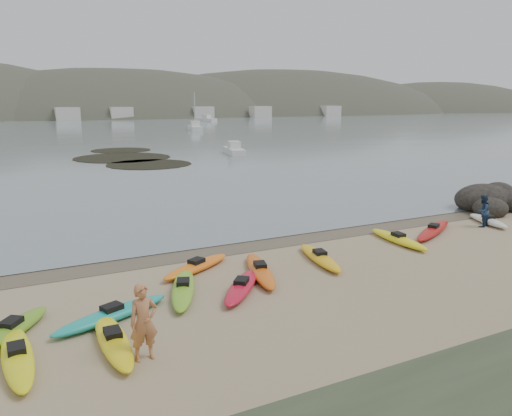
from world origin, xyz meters
TOP-DOWN VIEW (x-y plane):
  - ground at (0.00, 0.00)m, footprint 600.00×600.00m
  - wet_sand at (0.00, -0.30)m, footprint 60.00×60.00m
  - water at (0.00, 300.00)m, footprint 1200.00×1200.00m
  - kayaks at (-1.74, -4.31)m, footprint 23.62×7.68m
  - person_west at (-7.04, -7.92)m, footprint 0.71×0.49m
  - person_east at (11.06, -2.75)m, footprint 0.92×0.81m
  - rock_cluster at (15.24, -0.15)m, footprint 5.24×3.85m
  - kelp_mats at (2.60, 35.27)m, footprint 10.39×22.82m
  - moored_boats at (-2.97, 85.53)m, footprint 94.82×94.18m
  - far_hills at (39.38, 193.97)m, footprint 550.00×135.00m
  - far_town at (6.00, 145.00)m, footprint 199.00×5.00m

SIDE VIEW (x-z plane):
  - far_hills at x=39.38m, z-range -55.93..24.07m
  - ground at x=0.00m, z-range 0.00..0.00m
  - wet_sand at x=0.00m, z-range 0.00..0.00m
  - water at x=0.00m, z-range 0.01..0.01m
  - kelp_mats at x=2.60m, z-range 0.01..0.05m
  - kayaks at x=-1.74m, z-range 0.00..0.34m
  - rock_cluster at x=15.24m, z-range -0.64..1.11m
  - moored_boats at x=-2.97m, z-range -0.10..1.21m
  - person_east at x=11.06m, z-range 0.00..1.59m
  - person_west at x=-7.04m, z-range 0.00..1.90m
  - far_town at x=6.00m, z-range 0.00..4.00m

